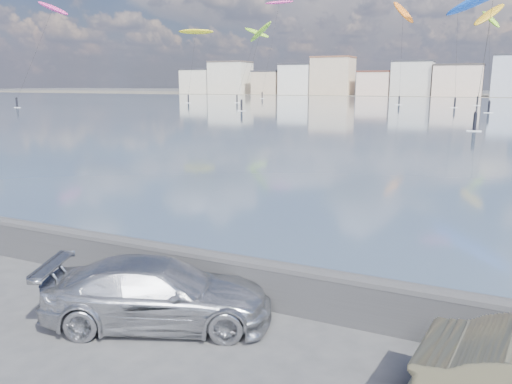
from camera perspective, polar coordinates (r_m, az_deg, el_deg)
ground at (r=9.91m, az=-15.92°, el=-16.62°), size 700.00×700.00×0.00m
bay_water at (r=98.21m, az=21.95°, el=8.75°), size 500.00×177.00×0.00m
far_shore_strip at (r=206.56m, az=23.90°, el=10.04°), size 500.00×60.00×0.00m
seawall at (r=11.62m, az=-7.29°, el=-8.62°), size 400.00×0.36×1.08m
far_buildings at (r=192.48m, az=24.33°, el=11.71°), size 240.79×13.26×14.60m
car_silver at (r=10.27m, az=-11.10°, el=-11.24°), size 4.86×3.44×1.31m
kitesurfer_5 at (r=117.77m, az=-22.23°, el=18.78°), size 10.14×14.56×22.09m
kitesurfer_6 at (r=130.72m, az=16.48°, el=19.03°), size 7.95×19.89×24.73m
kitesurfer_9 at (r=96.96m, az=25.10°, el=17.72°), size 6.02×11.62×18.31m
kitesurfer_11 at (r=132.63m, az=0.04°, el=17.63°), size 8.28×14.67×19.09m
kitesurfer_12 at (r=123.66m, az=25.24°, el=17.33°), size 5.65×11.06×20.93m
kitesurfer_13 at (r=95.65m, az=0.48°, el=17.67°), size 7.18×13.40×16.01m
kitesurfer_17 at (r=167.14m, az=2.66°, el=20.70°), size 9.14×16.03×30.24m
kitesurfer_18 at (r=130.51m, az=-6.91°, el=17.64°), size 9.61×11.06×17.96m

